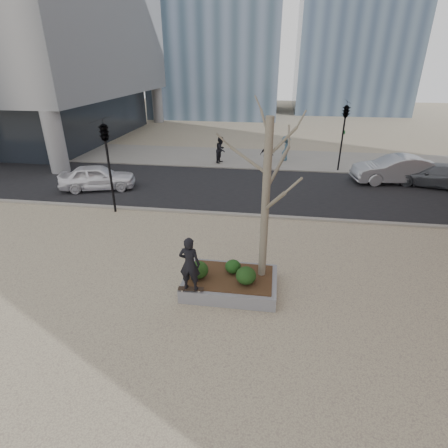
# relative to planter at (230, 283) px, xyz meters

# --- Properties ---
(ground) EXTENTS (120.00, 120.00, 0.00)m
(ground) POSITION_rel_planter_xyz_m (-1.00, 0.00, -0.23)
(ground) COLOR #BBB089
(ground) RESTS_ON ground
(street) EXTENTS (60.00, 8.00, 0.02)m
(street) POSITION_rel_planter_xyz_m (-1.00, 10.00, -0.21)
(street) COLOR black
(street) RESTS_ON ground
(far_sidewalk) EXTENTS (60.00, 6.00, 0.02)m
(far_sidewalk) POSITION_rel_planter_xyz_m (-1.00, 17.00, -0.21)
(far_sidewalk) COLOR gray
(far_sidewalk) RESTS_ON ground
(planter) EXTENTS (3.00, 2.00, 0.45)m
(planter) POSITION_rel_planter_xyz_m (0.00, 0.00, 0.00)
(planter) COLOR gray
(planter) RESTS_ON ground
(planter_mulch) EXTENTS (2.70, 1.70, 0.04)m
(planter_mulch) POSITION_rel_planter_xyz_m (0.00, 0.00, 0.25)
(planter_mulch) COLOR #382314
(planter_mulch) RESTS_ON planter
(sycamore_tree) EXTENTS (2.80, 2.80, 6.60)m
(sycamore_tree) POSITION_rel_planter_xyz_m (1.00, 0.30, 3.56)
(sycamore_tree) COLOR gray
(sycamore_tree) RESTS_ON planter_mulch
(shrub_left) EXTENTS (0.65, 0.65, 0.55)m
(shrub_left) POSITION_rel_planter_xyz_m (-1.01, -0.20, 0.54)
(shrub_left) COLOR black
(shrub_left) RESTS_ON planter_mulch
(shrub_middle) EXTENTS (0.52, 0.52, 0.44)m
(shrub_middle) POSITION_rel_planter_xyz_m (0.06, 0.26, 0.49)
(shrub_middle) COLOR #143B12
(shrub_middle) RESTS_ON planter_mulch
(shrub_right) EXTENTS (0.64, 0.64, 0.55)m
(shrub_right) POSITION_rel_planter_xyz_m (0.53, -0.29, 0.54)
(shrub_right) COLOR #133D16
(shrub_right) RESTS_ON planter_mulch
(skateboard) EXTENTS (0.79, 0.26, 0.08)m
(skateboard) POSITION_rel_planter_xyz_m (-1.10, -0.88, 0.26)
(skateboard) COLOR black
(skateboard) RESTS_ON planter
(skateboarder) EXTENTS (0.66, 0.45, 1.74)m
(skateboarder) POSITION_rel_planter_xyz_m (-1.10, -0.88, 1.17)
(skateboarder) COLOR black
(skateboarder) RESTS_ON skateboard
(police_car) EXTENTS (4.49, 2.82, 1.42)m
(police_car) POSITION_rel_planter_xyz_m (-8.85, 8.62, 0.51)
(police_car) COLOR white
(police_car) RESTS_ON street
(car_silver) EXTENTS (5.17, 2.41, 1.64)m
(car_silver) POSITION_rel_planter_xyz_m (8.47, 12.39, 0.62)
(car_silver) COLOR #ABADB3
(car_silver) RESTS_ON street
(car_third) EXTENTS (4.91, 2.95, 1.33)m
(car_third) POSITION_rel_planter_xyz_m (10.57, 12.05, 0.46)
(car_third) COLOR #545960
(car_third) RESTS_ON street
(pedestrian_a) EXTENTS (0.90, 1.05, 1.87)m
(pedestrian_a) POSITION_rel_planter_xyz_m (-2.71, 15.37, 0.74)
(pedestrian_a) COLOR black
(pedestrian_a) RESTS_ON far_sidewalk
(pedestrian_b) EXTENTS (1.01, 1.33, 1.82)m
(pedestrian_b) POSITION_rel_planter_xyz_m (1.93, 16.63, 0.71)
(pedestrian_b) COLOR #406174
(pedestrian_b) RESTS_ON far_sidewalk
(pedestrian_c) EXTENTS (0.99, 0.58, 1.59)m
(pedestrian_c) POSITION_rel_planter_xyz_m (0.62, 14.90, 0.59)
(pedestrian_c) COLOR black
(pedestrian_c) RESTS_ON far_sidewalk
(traffic_light_near) EXTENTS (0.60, 2.48, 4.50)m
(traffic_light_near) POSITION_rel_planter_xyz_m (-6.50, 5.60, 2.02)
(traffic_light_near) COLOR black
(traffic_light_near) RESTS_ON ground
(traffic_light_far) EXTENTS (0.60, 2.48, 4.50)m
(traffic_light_far) POSITION_rel_planter_xyz_m (5.50, 14.60, 2.02)
(traffic_light_far) COLOR black
(traffic_light_far) RESTS_ON ground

